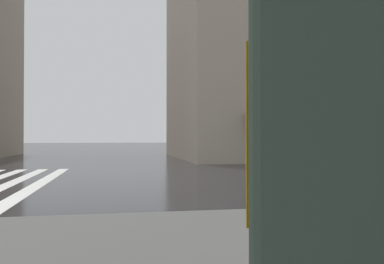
% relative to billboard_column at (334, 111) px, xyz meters
% --- Properties ---
extents(haussmann_block_corner, '(16.29, 20.21, 24.35)m').
position_rel_billboard_column_xyz_m(haussmann_block_corner, '(28.08, -13.08, 10.09)').
color(haussmann_block_corner, tan).
rests_on(haussmann_block_corner, ground_plane).
extents(billboard_column, '(1.42, 1.42, 3.27)m').
position_rel_billboard_column_xyz_m(billboard_column, '(0.00, 0.00, 0.00)').
color(billboard_column, '#28382D').
rests_on(billboard_column, sidewalk_pavement).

